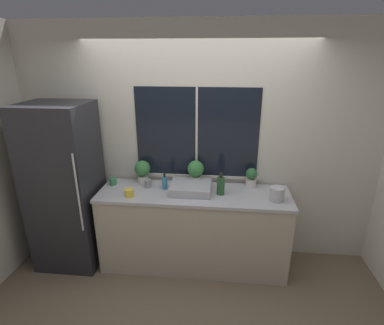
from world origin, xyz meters
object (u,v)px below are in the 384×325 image
(potted_plant_left, at_px, (143,170))
(potted_plant_right, at_px, (251,177))
(soap_bottle, at_px, (165,183))
(refrigerator, at_px, (65,187))
(bottle_tall, at_px, (221,185))
(sink, at_px, (191,187))
(mug_green, at_px, (113,182))
(mug_yellow, at_px, (129,193))
(potted_plant_center, at_px, (196,171))
(kettle, at_px, (277,193))
(mug_grey, at_px, (148,183))

(potted_plant_left, relative_size, potted_plant_right, 1.19)
(potted_plant_right, xyz_separation_m, soap_bottle, (-0.96, -0.16, -0.04))
(refrigerator, xyz_separation_m, potted_plant_left, (0.82, 0.27, 0.13))
(soap_bottle, xyz_separation_m, bottle_tall, (0.62, -0.07, 0.02))
(sink, relative_size, soap_bottle, 2.37)
(mug_green, bearing_deg, mug_yellow, -44.78)
(bottle_tall, height_order, mug_yellow, bottle_tall)
(mug_green, bearing_deg, potted_plant_right, 3.87)
(bottle_tall, bearing_deg, potted_plant_center, 142.01)
(sink, xyz_separation_m, kettle, (0.91, -0.12, 0.03))
(potted_plant_center, distance_m, mug_grey, 0.56)
(potted_plant_center, relative_size, mug_grey, 3.17)
(potted_plant_left, distance_m, potted_plant_center, 0.62)
(refrigerator, bearing_deg, sink, 3.27)
(mug_green, bearing_deg, potted_plant_center, 6.42)
(kettle, bearing_deg, mug_green, 173.55)
(mug_yellow, relative_size, mug_green, 1.17)
(potted_plant_left, distance_m, bottle_tall, 0.94)
(potted_plant_left, bearing_deg, sink, -18.01)
(potted_plant_center, bearing_deg, sink, -101.19)
(sink, bearing_deg, kettle, -7.70)
(sink, xyz_separation_m, mug_grey, (-0.49, 0.06, -0.00))
(soap_bottle, height_order, kettle, soap_bottle)
(potted_plant_center, bearing_deg, refrigerator, -169.40)
(soap_bottle, height_order, mug_green, soap_bottle)
(refrigerator, height_order, mug_grey, refrigerator)
(refrigerator, height_order, bottle_tall, refrigerator)
(sink, relative_size, mug_yellow, 4.66)
(bottle_tall, bearing_deg, mug_grey, 173.19)
(potted_plant_center, xyz_separation_m, mug_grey, (-0.53, -0.13, -0.12))
(refrigerator, bearing_deg, mug_green, 18.29)
(potted_plant_left, xyz_separation_m, bottle_tall, (0.91, -0.23, -0.05))
(potted_plant_left, height_order, potted_plant_right, potted_plant_left)
(soap_bottle, distance_m, kettle, 1.21)
(soap_bottle, bearing_deg, potted_plant_center, 25.71)
(refrigerator, height_order, potted_plant_left, refrigerator)
(kettle, bearing_deg, mug_grey, 172.52)
(potted_plant_center, xyz_separation_m, soap_bottle, (-0.33, -0.16, -0.09))
(potted_plant_center, distance_m, mug_yellow, 0.78)
(potted_plant_left, height_order, mug_yellow, potted_plant_left)
(mug_yellow, bearing_deg, bottle_tall, 9.17)
(soap_bottle, relative_size, mug_yellow, 1.96)
(refrigerator, distance_m, mug_green, 0.52)
(potted_plant_center, distance_m, bottle_tall, 0.37)
(potted_plant_right, distance_m, mug_grey, 1.17)
(sink, xyz_separation_m, potted_plant_left, (-0.58, 0.19, 0.10))
(sink, relative_size, bottle_tall, 1.80)
(mug_grey, height_order, mug_green, mug_grey)
(kettle, bearing_deg, soap_bottle, 172.76)
(potted_plant_right, height_order, mug_grey, potted_plant_right)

